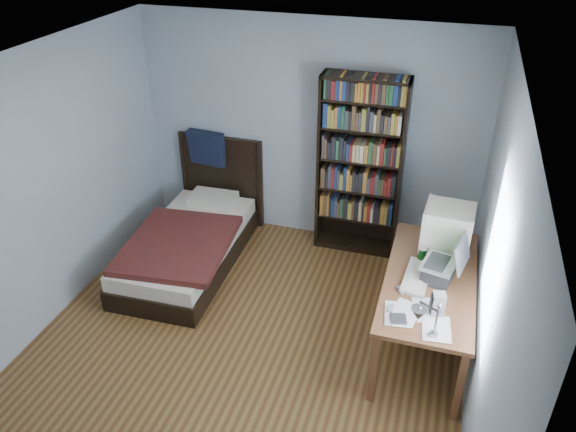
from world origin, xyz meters
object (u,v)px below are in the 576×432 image
(desk_lamp, at_px, (422,316))
(bookshelf, at_px, (360,167))
(speaker, at_px, (438,304))
(laptop, at_px, (441,269))
(keyboard, at_px, (417,277))
(crt_monitor, at_px, (446,228))
(soda_can, at_px, (422,255))
(bed, at_px, (191,240))
(desk, at_px, (430,276))

(desk_lamp, relative_size, bookshelf, 0.27)
(desk_lamp, relative_size, speaker, 2.86)
(bookshelf, bearing_deg, desk_lamp, -70.68)
(laptop, distance_m, bookshelf, 1.71)
(desk_lamp, bearing_deg, keyboard, 94.80)
(crt_monitor, xyz_separation_m, desk_lamp, (-0.10, -1.45, 0.17))
(keyboard, bearing_deg, crt_monitor, 72.44)
(soda_can, height_order, bed, bed)
(keyboard, distance_m, soda_can, 0.27)
(keyboard, relative_size, soda_can, 3.84)
(bed, bearing_deg, keyboard, -14.82)
(desk_lamp, height_order, bookshelf, bookshelf)
(crt_monitor, relative_size, laptop, 1.15)
(keyboard, distance_m, bed, 2.58)
(crt_monitor, height_order, soda_can, crt_monitor)
(crt_monitor, distance_m, soda_can, 0.32)
(crt_monitor, bearing_deg, laptop, -89.72)
(laptop, xyz_separation_m, desk_lamp, (-0.10, -1.04, 0.32))
(laptop, relative_size, soda_can, 3.14)
(speaker, bearing_deg, crt_monitor, 79.19)
(desk, bearing_deg, desk_lamp, -91.04)
(bookshelf, bearing_deg, bed, -154.43)
(bookshelf, bearing_deg, crt_monitor, -46.15)
(crt_monitor, xyz_separation_m, bookshelf, (-0.95, 0.99, -0.00))
(desk, xyz_separation_m, bed, (-2.56, 0.14, -0.16))
(soda_can, bearing_deg, laptop, -52.97)
(laptop, bearing_deg, speaker, -88.62)
(speaker, relative_size, bookshelf, 0.10)
(speaker, bearing_deg, bed, 146.56)
(keyboard, bearing_deg, desk_lamp, -80.96)
(bookshelf, xyz_separation_m, bed, (-1.67, -0.80, -0.74))
(speaker, bearing_deg, laptop, 79.72)
(desk_lamp, bearing_deg, speaker, 79.54)
(crt_monitor, xyz_separation_m, laptop, (0.00, -0.41, -0.16))
(laptop, relative_size, bed, 0.20)
(crt_monitor, relative_size, keyboard, 0.94)
(desk, bearing_deg, laptop, -81.35)
(desk, relative_size, keyboard, 3.26)
(desk, bearing_deg, bookshelf, 133.38)
(crt_monitor, height_order, laptop, crt_monitor)
(crt_monitor, distance_m, keyboard, 0.55)
(desk_lamp, bearing_deg, bookshelf, 109.32)
(desk, relative_size, desk_lamp, 3.04)
(keyboard, relative_size, speaker, 2.67)
(crt_monitor, distance_m, laptop, 0.44)
(crt_monitor, distance_m, bookshelf, 1.38)
(laptop, bearing_deg, soda_can, 127.03)
(desk_lamp, xyz_separation_m, keyboard, (-0.08, 1.00, -0.42))
(laptop, bearing_deg, bed, 167.00)
(soda_can, bearing_deg, bookshelf, 123.67)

